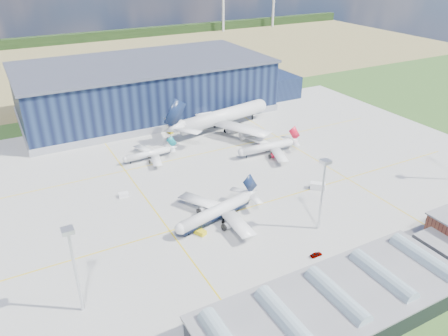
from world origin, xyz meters
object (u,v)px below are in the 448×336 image
hangar (151,89)px  gse_cart_b (124,195)px  gse_tug_c (170,132)px  car_a (316,254)px  gse_tug_b (341,262)px  gse_van_c (382,244)px  car_b (406,242)px  gse_tug_a (200,232)px  light_mast_west (73,257)px  airliner_regional (148,151)px  gse_van_b (318,186)px  airliner_red (267,143)px  airliner_widebody (223,109)px  light_mast_center (323,184)px  airliner_navy (215,206)px

hangar → gse_cart_b: (-38.96, -78.38, -10.90)m
gse_tug_c → car_a: gse_tug_c is taller
gse_tug_b → gse_van_c: bearing=43.3°
car_b → gse_tug_a: bearing=64.1°
light_mast_west → car_b: 90.22m
gse_tug_c → car_b: (27.70, -110.00, -0.01)m
airliner_regional → car_a: 82.74m
airliner_regional → gse_van_b: bearing=128.2°
airliner_red → gse_van_c: airliner_red is taller
airliner_widebody → airliner_regional: airliner_widebody is taller
gse_tug_a → car_b: bearing=-58.5°
light_mast_west → airliner_widebody: bearing=45.6°
light_mast_west → airliner_red: 100.82m
airliner_widebody → gse_cart_b: (-59.34, -38.57, -9.03)m
gse_cart_b → gse_tug_b: bearing=-141.4°
car_a → airliner_widebody: bearing=-12.6°
gse_van_b → airliner_regional: bearing=82.8°
hangar → airliner_regional: 59.43m
light_mast_center → car_b: (17.16, -18.00, -14.84)m
light_mast_west → gse_cart_b: 54.23m
gse_van_c → car_b: 7.79m
car_a → hangar: bearing=-0.3°
airliner_widebody → gse_tug_a: size_ratio=17.51×
light_mast_west → airliner_red: bearing=31.2°
gse_van_b → gse_tug_c: 77.43m
light_mast_center → gse_tug_c: light_mast_center is taller
airliner_navy → airliner_widebody: airliner_widebody is taller
airliner_widebody → gse_van_b: 66.55m
airliner_widebody → car_a: airliner_widebody is taller
light_mast_center → airliner_navy: (-25.60, 18.00, -9.90)m
car_a → airliner_red: bearing=-21.2°
airliner_navy → airliner_red: (41.33, 34.00, -0.66)m
gse_tug_a → gse_van_b: gse_van_b is taller
airliner_widebody → gse_van_c: bearing=-103.4°
light_mast_west → gse_tug_c: 110.54m
gse_cart_b → gse_van_c: (55.79, -62.43, 0.38)m
car_b → light_mast_west: bearing=85.3°
gse_cart_b → gse_van_c: gse_van_c is taller
gse_tug_c → airliner_navy: bearing=-116.2°
gse_van_c → light_mast_center: bearing=28.5°
airliner_red → car_a: bearing=71.0°
airliner_navy → airliner_regional: bearing=-100.1°
airliner_widebody → gse_tug_b: airliner_widebody is taller
gse_cart_b → car_b: 90.32m
airliner_regional → gse_van_c: (38.49, -86.00, -2.81)m
gse_van_b → gse_cart_b: gse_van_b is taller
light_mast_west → airliner_widebody: 119.07m
light_mast_west → gse_tug_b: (64.69, -16.00, -14.82)m
light_mast_center → gse_tug_a: (-32.67, 14.22, -14.72)m
airliner_regional → gse_tug_c: size_ratio=8.57×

